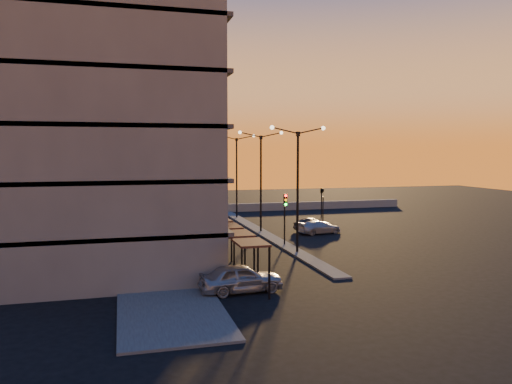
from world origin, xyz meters
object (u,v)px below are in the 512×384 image
object	(u,v)px
car_sedan	(314,225)
car_hatchback	(241,278)
car_wagon	(319,227)
traffic_light_main	(285,211)
streetlamp_mid	(261,173)

from	to	relation	value
car_sedan	car_hatchback	bearing A→B (deg)	141.76
car_sedan	car_wagon	distance (m)	1.40
traffic_light_main	car_wagon	xyz separation A→B (m)	(5.01, 4.90, -2.28)
streetlamp_mid	car_sedan	distance (m)	7.11
traffic_light_main	car_sedan	size ratio (longest dim) A/B	1.15
streetlamp_mid	traffic_light_main	world-z (taller)	streetlamp_mid
streetlamp_mid	traffic_light_main	bearing A→B (deg)	-90.00
streetlamp_mid	car_hatchback	bearing A→B (deg)	-108.95
car_wagon	streetlamp_mid	bearing A→B (deg)	57.25
car_sedan	car_wagon	world-z (taller)	car_sedan
streetlamp_mid	car_hatchback	world-z (taller)	streetlamp_mid
car_sedan	car_wagon	xyz separation A→B (m)	(0.01, -1.40, -0.00)
car_wagon	car_sedan	bearing A→B (deg)	-8.42
car_sedan	car_wagon	size ratio (longest dim) A/B	0.89
traffic_light_main	car_wagon	world-z (taller)	traffic_light_main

